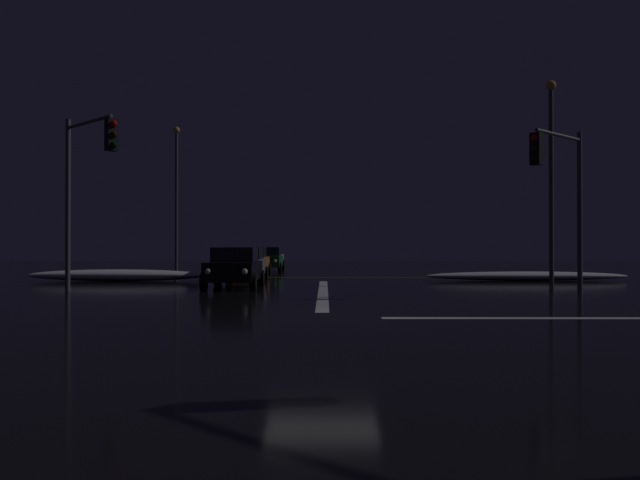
% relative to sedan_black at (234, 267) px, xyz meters
% --- Properties ---
extents(ground, '(120.00, 120.00, 0.10)m').
position_rel_sedan_black_xyz_m(ground, '(3.43, -11.10, -0.85)').
color(ground, black).
extents(stop_line_north, '(0.35, 15.05, 0.01)m').
position_rel_sedan_black_xyz_m(stop_line_north, '(3.43, -2.34, -0.80)').
color(stop_line_north, white).
rests_on(stop_line_north, ground).
extents(centre_line_ns, '(22.00, 0.15, 0.01)m').
position_rel_sedan_black_xyz_m(centre_line_ns, '(3.43, 9.26, -0.80)').
color(centre_line_ns, yellow).
rests_on(centre_line_ns, ground).
extents(snow_bank_left_curb, '(8.35, 1.50, 0.54)m').
position_rel_sedan_black_xyz_m(snow_bank_left_curb, '(-6.13, 5.25, -0.53)').
color(snow_bank_left_curb, white).
rests_on(snow_bank_left_curb, ground).
extents(snow_bank_right_curb, '(9.53, 1.50, 0.43)m').
position_rel_sedan_black_xyz_m(snow_bank_right_curb, '(13.00, 5.95, -0.59)').
color(snow_bank_right_curb, white).
rests_on(snow_bank_right_curb, ground).
extents(sedan_black, '(2.02, 4.33, 1.57)m').
position_rel_sedan_black_xyz_m(sedan_black, '(0.00, 0.00, 0.00)').
color(sedan_black, black).
rests_on(sedan_black, ground).
extents(sedan_gray, '(2.02, 4.33, 1.57)m').
position_rel_sedan_black_xyz_m(sedan_gray, '(-0.29, 5.44, 0.00)').
color(sedan_gray, slate).
rests_on(sedan_gray, ground).
extents(sedan_orange, '(2.02, 4.33, 1.57)m').
position_rel_sedan_black_xyz_m(sedan_orange, '(-0.64, 11.49, 0.00)').
color(sedan_orange, '#C66014').
rests_on(sedan_orange, ground).
extents(sedan_green, '(2.02, 4.33, 1.57)m').
position_rel_sedan_black_xyz_m(sedan_green, '(-0.19, 17.51, 0.00)').
color(sedan_green, '#14512D').
rests_on(sedan_green, ground).
extents(sedan_white, '(2.02, 4.33, 1.57)m').
position_rel_sedan_black_xyz_m(sedan_white, '(-0.49, 22.95, 0.00)').
color(sedan_white, silver).
rests_on(sedan_white, ground).
extents(traffic_signal_nw, '(2.59, 2.59, 6.17)m').
position_rel_sedan_black_xyz_m(traffic_signal_nw, '(-4.75, -2.92, 3.41)').
color(traffic_signal_nw, '#4C4C51').
rests_on(traffic_signal_nw, ground).
extents(traffic_signal_ne, '(2.53, 2.53, 5.70)m').
position_rel_sedan_black_xyz_m(traffic_signal_ne, '(11.61, -2.93, 3.10)').
color(traffic_signal_ne, '#4C4C51').
rests_on(traffic_signal_ne, ground).
extents(streetlamp_right_near, '(0.44, 0.44, 8.81)m').
position_rel_sedan_black_xyz_m(streetlamp_right_near, '(13.30, 3.26, 4.29)').
color(streetlamp_right_near, '#424247').
rests_on(streetlamp_right_near, ground).
extents(streetlamp_left_far, '(0.44, 0.44, 9.62)m').
position_rel_sedan_black_xyz_m(streetlamp_left_far, '(-6.43, 19.26, 4.71)').
color(streetlamp_left_far, '#424247').
rests_on(streetlamp_left_far, ground).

